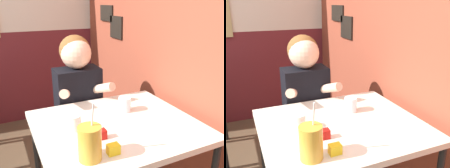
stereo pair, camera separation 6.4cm
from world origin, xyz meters
TOP-DOWN VIEW (x-y plane):
  - brick_wall_right at (1.19, 1.13)m, footprint 0.08×4.25m
  - main_table at (0.60, 0.38)m, footprint 0.95×0.84m
  - person_seated at (0.54, 0.93)m, footprint 0.42×0.42m
  - cocktail_pitcher at (0.33, 0.12)m, footprint 0.11×0.11m
  - glass_near_pitcher at (0.73, 0.52)m, footprint 0.08×0.08m
  - glass_center at (0.35, 0.42)m, footprint 0.08×0.08m
  - condiment_ketchup at (0.45, 0.26)m, footprint 0.06×0.04m
  - condiment_mustard at (0.45, 0.11)m, footprint 0.06×0.04m

SIDE VIEW (x-z plane):
  - person_seated at x=0.54m, z-range 0.06..1.26m
  - main_table at x=0.60m, z-range 0.30..1.03m
  - condiment_ketchup at x=0.45m, z-range 0.73..0.78m
  - condiment_mustard at x=0.45m, z-range 0.73..0.78m
  - glass_center at x=0.35m, z-range 0.73..0.82m
  - glass_near_pitcher at x=0.73m, z-range 0.73..0.83m
  - cocktail_pitcher at x=0.33m, z-range 0.67..0.96m
  - brick_wall_right at x=1.19m, z-range 0.00..2.70m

